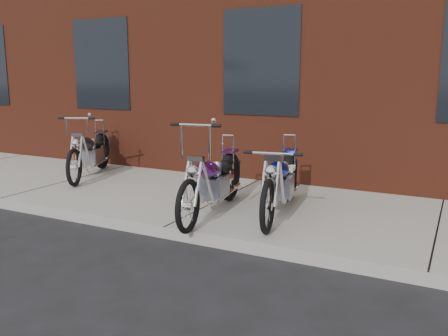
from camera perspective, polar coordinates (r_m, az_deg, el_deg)
The scene contains 5 objects.
ground at distance 5.95m, azimuth -7.21°, elevation -8.43°, with size 120.00×120.00×0.00m, color black.
sidewalk at distance 7.16m, azimuth -0.46°, elevation -4.35°, with size 22.00×3.00×0.15m, color #989794.
chopper_purple at distance 6.32m, azimuth -1.34°, elevation -1.92°, with size 0.59×2.26×1.27m.
chopper_blue at distance 6.36m, azimuth 6.85°, elevation -1.90°, with size 0.64×2.26×0.99m.
chopper_third at distance 9.05m, azimuth -15.80°, elevation 1.59°, with size 1.03×2.09×1.14m.
Camera 1 is at (3.19, -4.62, 1.98)m, focal length 38.00 mm.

